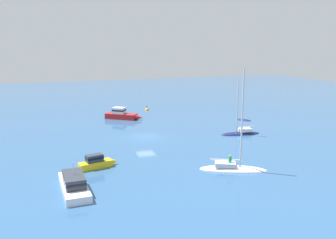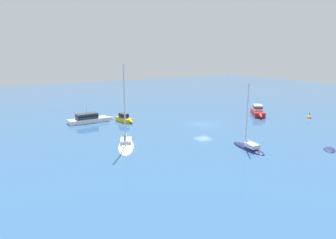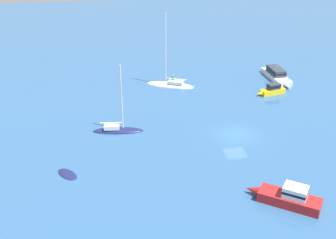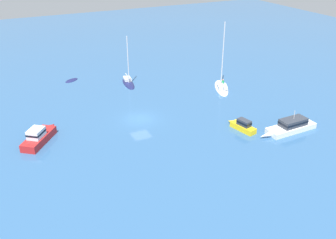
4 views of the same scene
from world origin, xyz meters
TOP-DOWN VIEW (x-y plane):
  - ground_plane at (0.00, 0.00)m, footprint 160.00×160.00m
  - motor_cruiser at (10.73, -8.58)m, footprint 1.92×4.49m
  - ketch at (16.32, 4.85)m, footprint 4.84×7.29m
  - sailboat at (3.27, 13.62)m, footprint 2.43×6.15m
  - launch at (-13.36, -0.41)m, footprint 5.25×6.30m
  - dinghy at (-5.12, 19.21)m, footprint 2.98×2.63m
  - launch_1 at (16.17, -11.51)m, footprint 8.54×2.38m
  - channel_buoy at (-19.88, 6.09)m, footprint 0.86×0.86m

SIDE VIEW (x-z plane):
  - ground_plane at x=0.00m, z-range 0.00..0.00m
  - dinghy at x=-5.12m, z-range -0.19..0.19m
  - channel_buoy at x=-19.88m, z-range -0.71..0.72m
  - sailboat at x=3.27m, z-range -4.14..4.49m
  - ketch at x=16.32m, z-range -5.37..5.75m
  - motor_cruiser at x=10.73m, z-range -0.14..1.37m
  - launch_1 at x=16.17m, z-range -0.72..2.07m
  - launch at x=-13.36m, z-range -0.31..1.82m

